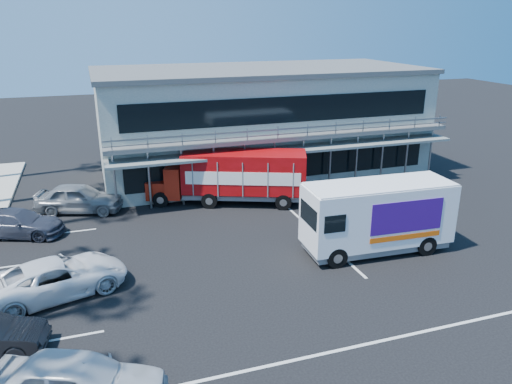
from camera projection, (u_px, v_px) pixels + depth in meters
name	position (u px, v px, depth m)	size (l,w,h in m)	color
ground	(304.00, 265.00, 22.35)	(120.00, 120.00, 0.00)	black
building	(260.00, 120.00, 35.45)	(22.40, 12.00, 7.30)	gray
red_truck	(233.00, 175.00, 29.39)	(9.42, 5.43, 3.13)	#9E1A0C
white_van	(377.00, 216.00, 23.13)	(6.99, 2.66, 3.37)	white
parked_car_a	(78.00, 383.00, 13.84)	(1.99, 4.94, 1.68)	silver
parked_car_c	(58.00, 277.00, 19.73)	(2.48, 5.37, 1.49)	white
parked_car_d	(17.00, 223.00, 25.20)	(1.89, 4.65, 1.35)	#333644
parked_car_e	(79.00, 198.00, 28.31)	(1.93, 4.81, 1.64)	gray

